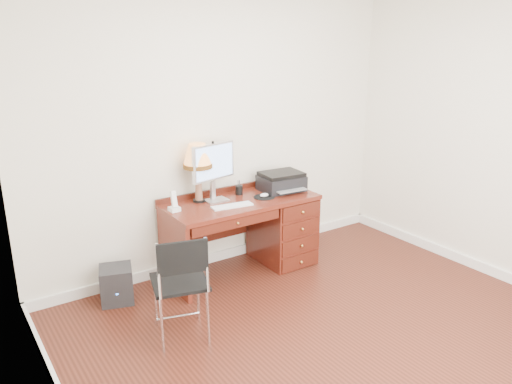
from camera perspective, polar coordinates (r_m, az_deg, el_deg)
ground at (r=4.14m, az=9.20°, el=-15.91°), size 4.00×4.00×0.00m
room_shell at (r=4.52m, az=3.68°, el=-11.89°), size 4.00×4.00×4.00m
desk at (r=5.10m, az=1.34°, el=-3.83°), size 1.50×0.67×0.75m
monitor at (r=4.72m, az=-4.82°, el=3.10°), size 0.48×0.20×0.56m
keyboard at (r=4.62m, az=-2.75°, el=-1.59°), size 0.40×0.16×0.01m
mouse_pad at (r=4.88m, az=0.94°, el=-0.48°), size 0.21×0.21×0.04m
printer at (r=5.10m, az=2.92°, el=1.22°), size 0.45×0.36×0.19m
leg_lamp at (r=4.68m, az=-6.69°, el=3.71°), size 0.27×0.27×0.56m
phone at (r=4.54m, az=-9.33°, el=-1.51°), size 0.09×0.09×0.19m
pen_cup at (r=4.97m, az=-1.95°, el=0.23°), size 0.07×0.07×0.09m
chair at (r=3.83m, az=-8.34°, el=-9.62°), size 0.51×0.51×0.87m
equipment_box at (r=4.65m, az=-15.65°, el=-10.13°), size 0.35×0.35×0.32m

